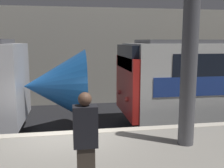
# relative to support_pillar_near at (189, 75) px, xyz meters

# --- Properties ---
(ground_plane) EXTENTS (120.00, 120.00, 0.00)m
(ground_plane) POSITION_rel_support_pillar_near_xyz_m (-2.79, 1.35, -2.67)
(ground_plane) COLOR black
(station_rear_barrier) EXTENTS (50.00, 0.15, 5.18)m
(station_rear_barrier) POSITION_rel_support_pillar_near_xyz_m (-2.79, 8.73, -0.08)
(station_rear_barrier) COLOR #B2AD9E
(station_rear_barrier) RESTS_ON ground
(support_pillar_near) EXTENTS (0.36, 0.36, 3.26)m
(support_pillar_near) POSITION_rel_support_pillar_near_xyz_m (0.00, 0.00, 0.00)
(support_pillar_near) COLOR #56565B
(support_pillar_near) RESTS_ON platform
(person_waiting) EXTENTS (0.38, 0.24, 1.62)m
(person_waiting) POSITION_rel_support_pillar_near_xyz_m (-2.43, -1.57, -0.78)
(person_waiting) COLOR #473D33
(person_waiting) RESTS_ON platform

